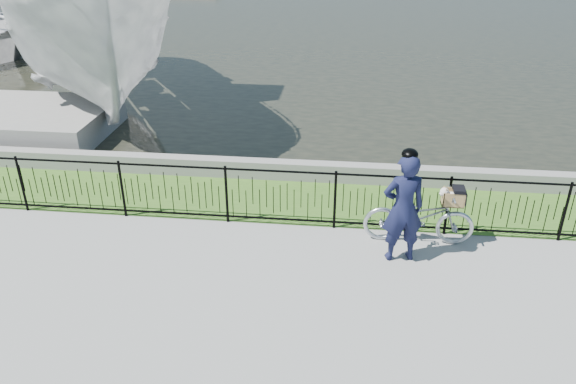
# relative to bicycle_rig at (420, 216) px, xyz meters

# --- Properties ---
(ground) EXTENTS (120.00, 120.00, 0.00)m
(ground) POSITION_rel_bicycle_rig_xyz_m (-2.49, -1.29, -0.51)
(ground) COLOR gray
(ground) RESTS_ON ground
(grass_strip) EXTENTS (60.00, 2.00, 0.01)m
(grass_strip) POSITION_rel_bicycle_rig_xyz_m (-2.49, 1.31, -0.51)
(grass_strip) COLOR #3F6921
(grass_strip) RESTS_ON ground
(quay_wall) EXTENTS (60.00, 0.30, 0.40)m
(quay_wall) POSITION_rel_bicycle_rig_xyz_m (-2.49, 2.31, -0.31)
(quay_wall) COLOR gray
(quay_wall) RESTS_ON ground
(fence) EXTENTS (14.00, 0.06, 1.15)m
(fence) POSITION_rel_bicycle_rig_xyz_m (-2.49, 0.31, 0.06)
(fence) COLOR black
(fence) RESTS_ON ground
(bicycle_rig) EXTENTS (1.91, 0.66, 1.11)m
(bicycle_rig) POSITION_rel_bicycle_rig_xyz_m (0.00, 0.00, 0.00)
(bicycle_rig) COLOR #B6BCC3
(bicycle_rig) RESTS_ON ground
(cyclist) EXTENTS (0.78, 0.60, 1.98)m
(cyclist) POSITION_rel_bicycle_rig_xyz_m (-0.36, -0.58, 0.46)
(cyclist) COLOR #131736
(cyclist) RESTS_ON ground
(boat_near) EXTENTS (9.42, 11.99, 6.20)m
(boat_near) POSITION_rel_bicycle_rig_xyz_m (-8.72, 6.81, 1.77)
(boat_near) COLOR silver
(boat_near) RESTS_ON water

